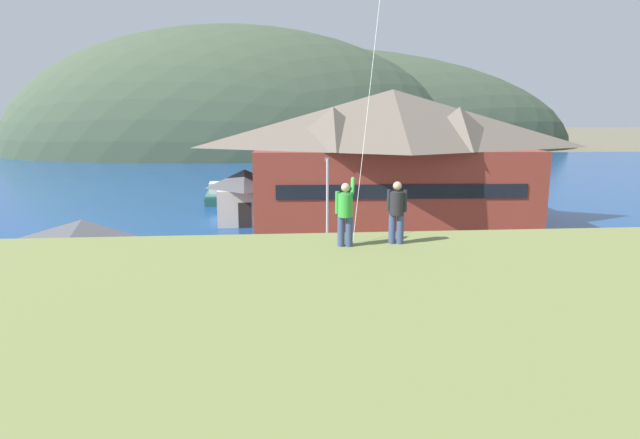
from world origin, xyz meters
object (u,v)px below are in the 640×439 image
(storage_shed_waterside, at_px, (245,195))
(moored_boat_wharfside, at_px, (218,195))
(parking_light_pole, at_px, (327,204))
(wharf_dock, at_px, (250,198))
(parked_car_front_row_silver, at_px, (37,269))
(person_companion, at_px, (397,211))
(parked_car_back_row_right, at_px, (452,311))
(parked_car_lone_by_shed, at_px, (334,314))
(parked_car_mid_row_far, at_px, (208,275))
(parked_car_back_row_left, at_px, (600,301))
(parked_car_mid_row_center, at_px, (572,258))
(parked_car_corner_spot, at_px, (455,270))
(parked_car_front_row_red, at_px, (326,273))
(storage_shed_near_lot, at_px, (86,265))
(harbor_lodge, at_px, (392,154))
(person_kite_flyer, at_px, (345,212))

(storage_shed_waterside, bearing_deg, moored_boat_wharfside, 107.52)
(moored_boat_wharfside, distance_m, parking_light_pole, 27.44)
(wharf_dock, relative_size, parked_car_front_row_silver, 3.26)
(wharf_dock, xyz_separation_m, person_companion, (6.20, -44.26, 6.60))
(parked_car_back_row_right, relative_size, parked_car_lone_by_shed, 0.99)
(parked_car_lone_by_shed, distance_m, parked_car_mid_row_far, 8.72)
(moored_boat_wharfside, height_order, parked_car_lone_by_shed, moored_boat_wharfside)
(wharf_dock, height_order, parked_car_lone_by_shed, parked_car_lone_by_shed)
(moored_boat_wharfside, bearing_deg, storage_shed_waterside, -72.48)
(moored_boat_wharfside, distance_m, person_companion, 45.47)
(parked_car_mid_row_far, bearing_deg, parked_car_lone_by_shed, -45.30)
(parked_car_back_row_left, distance_m, parked_car_front_row_silver, 29.12)
(moored_boat_wharfside, distance_m, parked_car_mid_row_center, 37.43)
(wharf_dock, bearing_deg, parked_car_lone_by_shed, -81.84)
(parked_car_corner_spot, height_order, parked_car_front_row_red, same)
(storage_shed_near_lot, height_order, parked_car_lone_by_shed, storage_shed_near_lot)
(parked_car_back_row_right, xyz_separation_m, parked_car_front_row_silver, (-20.89, 8.26, 0.00))
(parked_car_front_row_red, xyz_separation_m, person_companion, (0.68, -13.40, 5.89))
(parked_car_corner_spot, relative_size, parked_car_mid_row_center, 0.98)
(parked_car_back_row_right, relative_size, person_companion, 2.47)
(parked_car_corner_spot, relative_size, parked_car_front_row_red, 0.97)
(harbor_lodge, height_order, parking_light_pole, harbor_lodge)
(parked_car_front_row_red, xyz_separation_m, parked_car_mid_row_far, (-6.37, 0.21, 0.00))
(wharf_dock, relative_size, moored_boat_wharfside, 1.98)
(person_kite_flyer, bearing_deg, moored_boat_wharfside, 100.53)
(storage_shed_waterside, height_order, moored_boat_wharfside, storage_shed_waterside)
(parking_light_pole, bearing_deg, harbor_lodge, 61.40)
(wharf_dock, bearing_deg, parked_car_front_row_silver, -109.97)
(moored_boat_wharfside, relative_size, parked_car_mid_row_far, 1.66)
(parked_car_front_row_red, bearing_deg, person_kite_flyer, -93.27)
(moored_boat_wharfside, height_order, person_companion, person_companion)
(parked_car_back_row_left, bearing_deg, moored_boat_wharfside, 120.38)
(storage_shed_waterside, bearing_deg, parking_light_pole, -67.19)
(parked_car_front_row_red, distance_m, parked_car_mid_row_far, 6.37)
(wharf_dock, height_order, person_kite_flyer, person_kite_flyer)
(parked_car_back_row_right, distance_m, parking_light_pole, 12.37)
(harbor_lodge, relative_size, parked_car_back_row_right, 5.73)
(parked_car_mid_row_center, xyz_separation_m, parked_car_lone_by_shed, (-15.09, -7.73, 0.00))
(harbor_lodge, height_order, parked_car_lone_by_shed, harbor_lodge)
(parked_car_mid_row_center, bearing_deg, person_companion, -133.10)
(person_companion, bearing_deg, parked_car_front_row_red, 92.89)
(wharf_dock, relative_size, parking_light_pole, 2.11)
(parking_light_pole, bearing_deg, parked_car_front_row_silver, -169.95)
(person_companion, bearing_deg, storage_shed_near_lot, 138.04)
(parked_car_back_row_right, bearing_deg, parked_car_mid_row_center, 38.41)
(storage_shed_near_lot, bearing_deg, parking_light_pole, 30.61)
(moored_boat_wharfside, bearing_deg, parked_car_back_row_left, -59.62)
(harbor_lodge, relative_size, parked_car_lone_by_shed, 5.66)
(wharf_dock, bearing_deg, storage_shed_near_lot, -100.69)
(parked_car_corner_spot, bearing_deg, wharf_dock, 112.29)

